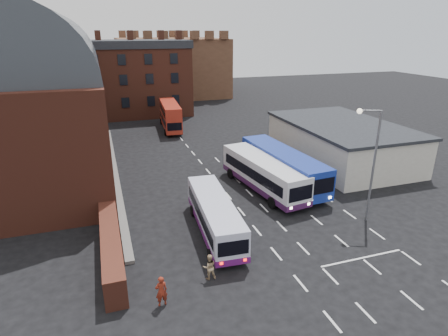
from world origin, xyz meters
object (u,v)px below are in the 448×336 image
object	(u,v)px
bus_white_inbound	(263,172)
street_lamp	(371,156)
bus_red_double	(170,116)
pedestrian_beige	(209,267)
bus_white_outbound	(215,214)
bus_blue	(283,165)
pedestrian_red	(161,291)

from	to	relation	value
bus_white_inbound	street_lamp	bearing A→B (deg)	115.30
bus_red_double	pedestrian_beige	distance (m)	35.79
bus_white_outbound	street_lamp	bearing A→B (deg)	-4.70
bus_white_inbound	street_lamp	size ratio (longest dim) A/B	1.30
bus_blue	bus_red_double	bearing A→B (deg)	-80.19
bus_white_inbound	pedestrian_beige	bearing A→B (deg)	44.92
bus_white_inbound	street_lamp	world-z (taller)	street_lamp
bus_white_outbound	pedestrian_red	xyz separation A→B (m)	(-4.90, -6.32, -0.64)
pedestrian_beige	bus_blue	bearing A→B (deg)	-128.51
bus_white_outbound	pedestrian_red	bearing A→B (deg)	-123.93
bus_white_outbound	bus_blue	xyz separation A→B (m)	(8.76, 6.80, 0.37)
bus_white_inbound	bus_blue	xyz separation A→B (m)	(2.40, 0.89, 0.14)
bus_white_inbound	bus_blue	distance (m)	2.56
bus_red_double	pedestrian_red	bearing A→B (deg)	82.95
street_lamp	pedestrian_beige	distance (m)	14.29
bus_white_inbound	bus_white_outbound	bearing A→B (deg)	35.01
street_lamp	pedestrian_beige	size ratio (longest dim) A/B	5.40
bus_white_inbound	pedestrian_red	size ratio (longest dim) A/B	6.28
bus_blue	pedestrian_beige	distance (m)	15.86
bus_blue	street_lamp	bearing A→B (deg)	102.35
pedestrian_red	pedestrian_beige	distance (m)	3.34
street_lamp	bus_blue	bearing A→B (deg)	106.90
bus_red_double	pedestrian_red	distance (m)	37.65
bus_white_outbound	bus_blue	bearing A→B (deg)	41.68
bus_blue	bus_white_inbound	bearing A→B (deg)	15.82
bus_blue	bus_red_double	distance (m)	24.52
bus_blue	pedestrian_beige	xyz separation A→B (m)	(-10.62, -11.73, -1.11)
bus_blue	bus_red_double	xyz separation A→B (m)	(-6.08, 23.75, 0.16)
bus_white_outbound	bus_white_inbound	distance (m)	8.68
bus_red_double	street_lamp	bearing A→B (deg)	109.59
bus_blue	street_lamp	world-z (taller)	street_lamp
bus_red_double	bus_blue	bearing A→B (deg)	108.92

